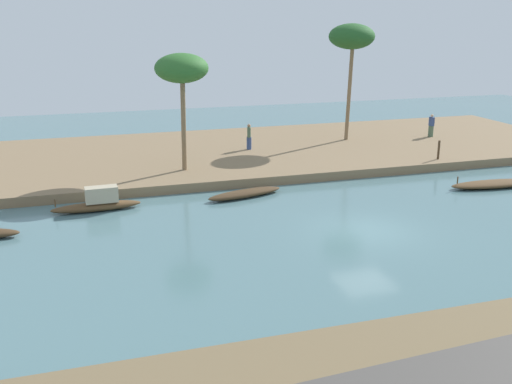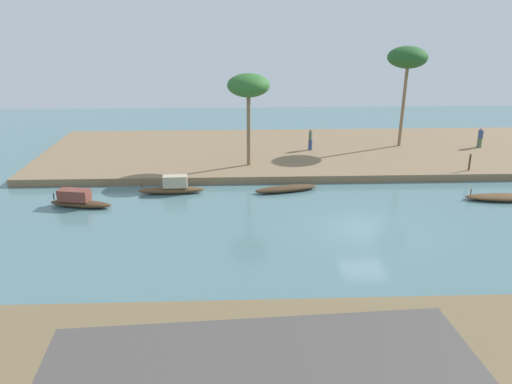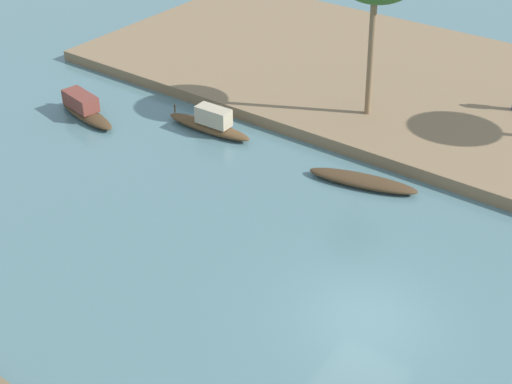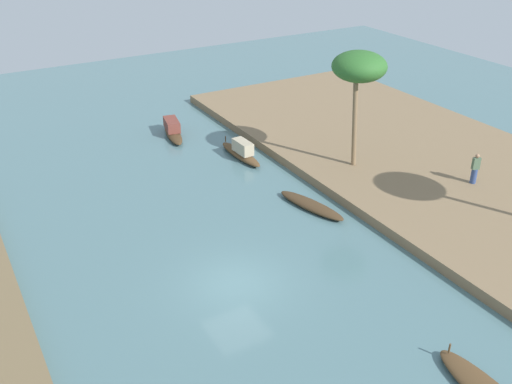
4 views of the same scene
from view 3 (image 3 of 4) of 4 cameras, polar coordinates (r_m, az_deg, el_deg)
name	(u,v)px [view 3 (image 3 of 4)]	position (r m, az deg, el deg)	size (l,w,h in m)	color
river_water	(367,320)	(21.71, 8.91, -10.09)	(76.33, 76.33, 0.00)	slate
sampan_near_left_bank	(84,108)	(33.11, -13.63, 6.53)	(4.05, 1.67, 1.09)	#47331E
sampan_downstream_large	(363,181)	(27.58, 8.54, 0.89)	(4.39, 1.92, 0.39)	#47331E
sampan_with_red_awning	(210,123)	(31.01, -3.68, 5.53)	(4.32, 1.01, 1.20)	brown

